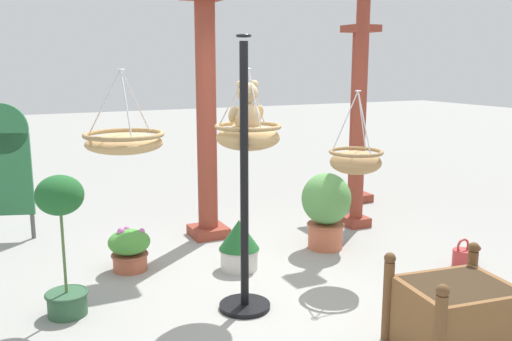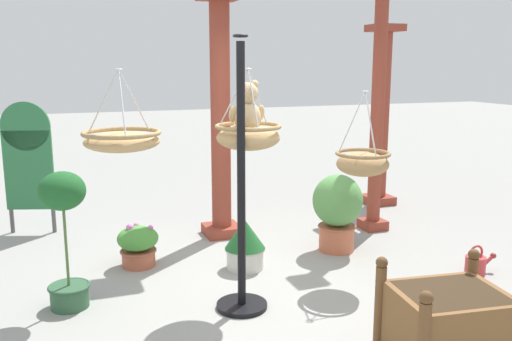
# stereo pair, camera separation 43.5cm
# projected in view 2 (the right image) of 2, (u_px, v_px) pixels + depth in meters

# --- Properties ---
(ground_plane) EXTENTS (40.00, 40.00, 0.00)m
(ground_plane) POSITION_uv_depth(u_px,v_px,m) (261.00, 295.00, 4.97)
(ground_plane) COLOR gray
(display_pole_central) EXTENTS (0.44, 0.44, 2.30)m
(display_pole_central) POSITION_uv_depth(u_px,v_px,m) (241.00, 230.00, 4.58)
(display_pole_central) COLOR black
(display_pole_central) RESTS_ON ground
(hanging_basket_with_teddy) EXTENTS (0.58, 0.58, 0.70)m
(hanging_basket_with_teddy) POSITION_uv_depth(u_px,v_px,m) (248.00, 136.00, 4.71)
(hanging_basket_with_teddy) COLOR tan
(teddy_bear) EXTENTS (0.32, 0.28, 0.47)m
(teddy_bear) POSITION_uv_depth(u_px,v_px,m) (247.00, 111.00, 4.70)
(teddy_bear) COLOR tan
(hanging_basket_left_high) EXTENTS (0.62, 0.62, 0.65)m
(hanging_basket_left_high) POSITION_uv_depth(u_px,v_px,m) (122.00, 140.00, 4.31)
(hanging_basket_left_high) COLOR tan
(hanging_basket_right_low) EXTENTS (0.53, 0.53, 0.82)m
(hanging_basket_right_low) POSITION_uv_depth(u_px,v_px,m) (363.00, 162.00, 5.24)
(hanging_basket_right_low) COLOR #A37F51
(greenhouse_pillar_left) EXTENTS (0.31, 0.31, 3.09)m
(greenhouse_pillar_left) POSITION_uv_depth(u_px,v_px,m) (377.00, 112.00, 6.67)
(greenhouse_pillar_left) COLOR brown
(greenhouse_pillar_left) RESTS_ON ground
(greenhouse_pillar_right) EXTENTS (0.43, 0.43, 2.62)m
(greenhouse_pillar_right) POSITION_uv_depth(u_px,v_px,m) (381.00, 120.00, 7.98)
(greenhouse_pillar_right) COLOR brown
(greenhouse_pillar_right) RESTS_ON ground
(greenhouse_pillar_far_back) EXTENTS (0.45, 0.45, 2.89)m
(greenhouse_pillar_far_back) POSITION_uv_depth(u_px,v_px,m) (221.00, 122.00, 6.45)
(greenhouse_pillar_far_back) COLOR brown
(greenhouse_pillar_far_back) RESTS_ON ground
(wooden_planter_box) EXTENTS (0.92, 0.80, 0.70)m
(wooden_planter_box) POSITION_uv_depth(u_px,v_px,m) (449.00, 323.00, 3.82)
(wooden_planter_box) COLOR brown
(wooden_planter_box) RESTS_ON ground
(potted_plant_flowering_red) EXTENTS (0.39, 0.39, 1.20)m
(potted_plant_flowering_red) POSITION_uv_depth(u_px,v_px,m) (65.00, 228.00, 4.59)
(potted_plant_flowering_red) COLOR #2D5638
(potted_plant_flowering_red) RESTS_ON ground
(potted_plant_tall_leafy) EXTENTS (0.42, 0.42, 0.52)m
(potted_plant_tall_leafy) POSITION_uv_depth(u_px,v_px,m) (245.00, 244.00, 5.57)
(potted_plant_tall_leafy) COLOR beige
(potted_plant_tall_leafy) RESTS_ON ground
(potted_plant_bushy_green) EXTENTS (0.42, 0.42, 0.46)m
(potted_plant_bushy_green) POSITION_uv_depth(u_px,v_px,m) (138.00, 245.00, 5.65)
(potted_plant_bushy_green) COLOR #AD563D
(potted_plant_bushy_green) RESTS_ON ground
(potted_plant_small_succulent) EXTENTS (0.56, 0.56, 0.87)m
(potted_plant_small_succulent) POSITION_uv_depth(u_px,v_px,m) (337.00, 209.00, 6.07)
(potted_plant_small_succulent) COLOR #BC6042
(potted_plant_small_succulent) RESTS_ON ground
(display_sign_board) EXTENTS (0.58, 0.22, 1.63)m
(display_sign_board) POSITION_uv_depth(u_px,v_px,m) (28.00, 156.00, 6.63)
(display_sign_board) COLOR #286B3D
(display_sign_board) RESTS_ON ground
(watering_can) EXTENTS (0.35, 0.20, 0.30)m
(watering_can) POSITION_uv_depth(u_px,v_px,m) (476.00, 264.00, 5.46)
(watering_can) COLOR #B23333
(watering_can) RESTS_ON ground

